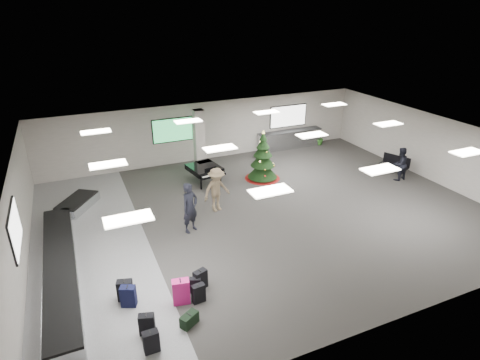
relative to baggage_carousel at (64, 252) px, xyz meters
name	(u,v)px	position (x,y,z in m)	size (l,w,h in m)	color
ground	(266,212)	(7.84, 0.08, -0.21)	(18.00, 18.00, 0.00)	#312F2D
room_envelope	(251,157)	(7.46, 0.75, 2.12)	(18.02, 14.02, 3.21)	#ACA69D
baggage_carousel	(64,252)	(0.00, 0.00, 0.00)	(2.28, 9.71, 0.43)	silver
service_counter	(290,139)	(12.84, 6.73, 0.33)	(4.05, 0.65, 1.08)	silver
suitcase_0	(151,342)	(1.86, -5.27, 0.10)	(0.40, 0.22, 0.64)	black
suitcase_1	(199,293)	(3.53, -4.00, 0.08)	(0.40, 0.24, 0.61)	black
pink_suitcase	(181,292)	(3.05, -3.83, 0.18)	(0.54, 0.37, 0.80)	#DC1C7C
suitcase_3	(200,279)	(3.78, -3.42, 0.10)	(0.47, 0.36, 0.65)	black
navy_suitcase	(128,296)	(1.62, -3.34, 0.12)	(0.49, 0.40, 0.68)	black
suitcase_5	(147,324)	(1.89, -4.63, 0.09)	(0.46, 0.33, 0.63)	black
green_duffel	(189,320)	(3.00, -4.78, -0.04)	(0.59, 0.49, 0.37)	black
suitcase_7	(195,285)	(3.57, -3.54, 0.04)	(0.39, 0.30, 0.51)	black
suitcase_8	(125,290)	(1.58, -3.03, 0.12)	(0.50, 0.37, 0.68)	black
christmas_tree	(263,162)	(9.30, 3.33, 0.64)	(1.76, 1.76, 2.50)	maroon
grand_piano	(205,169)	(6.52, 3.98, 0.49)	(1.59, 1.93, 0.99)	black
bench	(396,163)	(15.91, 1.24, 0.29)	(0.99, 1.49, 0.90)	black
traveler_a	(190,208)	(4.53, -0.05, 0.78)	(0.73, 0.48, 1.99)	black
traveler_b	(217,190)	(6.04, 1.11, 0.74)	(1.23, 0.71, 1.91)	#806B4F
traveler_bench	(400,164)	(15.38, 0.47, 0.62)	(0.81, 0.63, 1.67)	black
potted_plant_left	(258,152)	(10.33, 5.89, 0.18)	(0.43, 0.35, 0.79)	#184315
potted_plant_right	(319,137)	(14.83, 6.56, 0.24)	(0.51, 0.51, 0.91)	#184315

